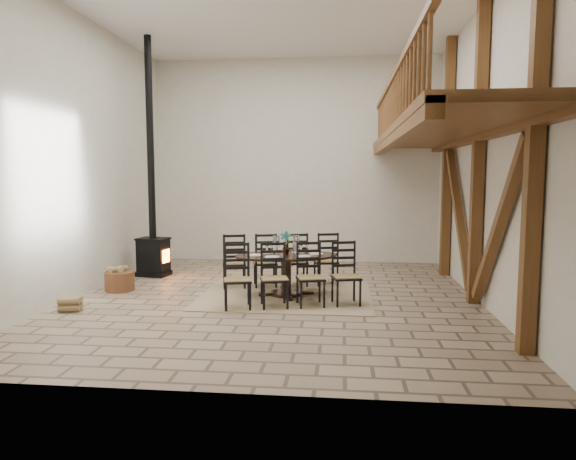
# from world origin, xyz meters

# --- Properties ---
(ground) EXTENTS (8.00, 8.00, 0.00)m
(ground) POSITION_xyz_m (0.00, 0.00, 0.00)
(ground) COLOR tan
(ground) RESTS_ON ground
(room_shell) EXTENTS (7.02, 8.02, 5.01)m
(room_shell) POSITION_xyz_m (1.19, 0.00, 3.01)
(room_shell) COLOR silver
(room_shell) RESTS_ON ground
(rug) EXTENTS (3.00, 2.50, 0.02)m
(rug) POSITION_xyz_m (0.19, 0.16, 0.01)
(rug) COLOR tan
(rug) RESTS_ON ground
(dining_table) EXTENTS (2.64, 2.48, 1.16)m
(dining_table) POSITION_xyz_m (0.19, 0.16, 0.38)
(dining_table) COLOR black
(dining_table) RESTS_ON ground
(wood_stove) EXTENTS (0.70, 0.58, 5.00)m
(wood_stove) POSITION_xyz_m (-2.84, 1.72, 1.13)
(wood_stove) COLOR black
(wood_stove) RESTS_ON ground
(log_basket) EXTENTS (0.54, 0.54, 0.45)m
(log_basket) POSITION_xyz_m (-2.96, 0.28, 0.19)
(log_basket) COLOR brown
(log_basket) RESTS_ON ground
(log_stack) EXTENTS (0.37, 0.29, 0.23)m
(log_stack) POSITION_xyz_m (-3.09, -1.24, 0.11)
(log_stack) COLOR tan
(log_stack) RESTS_ON ground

